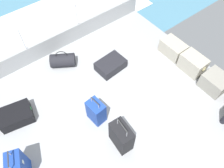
# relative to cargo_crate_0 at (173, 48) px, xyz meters

# --- Properties ---
(ground_plane) EXTENTS (4.40, 5.20, 0.06)m
(ground_plane) POSITION_rel_cargo_crate_0_xyz_m (0.30, -2.19, -0.21)
(ground_plane) COLOR #939699
(gunwale_port) EXTENTS (0.06, 5.20, 0.45)m
(gunwale_port) POSITION_rel_cargo_crate_0_xyz_m (-1.87, -2.19, 0.05)
(gunwale_port) COLOR #939699
(gunwale_port) RESTS_ON ground_plane
(railing_port) EXTENTS (0.04, 4.20, 1.02)m
(railing_port) POSITION_rel_cargo_crate_0_xyz_m (-1.87, -2.19, 0.61)
(railing_port) COLOR silver
(railing_port) RESTS_ON ground_plane
(sea_wake) EXTENTS (12.00, 12.00, 0.01)m
(sea_wake) POSITION_rel_cargo_crate_0_xyz_m (-3.30, -2.19, -0.52)
(sea_wake) COLOR teal
(sea_wake) RESTS_ON ground_plane
(cargo_crate_0) EXTENTS (0.63, 0.39, 0.35)m
(cargo_crate_0) POSITION_rel_cargo_crate_0_xyz_m (0.00, 0.00, 0.00)
(cargo_crate_0) COLOR #9E9989
(cargo_crate_0) RESTS_ON ground_plane
(cargo_crate_1) EXTENTS (0.60, 0.38, 0.42)m
(cargo_crate_1) POSITION_rel_cargo_crate_0_xyz_m (0.63, -0.03, 0.03)
(cargo_crate_1) COLOR #9E9989
(cargo_crate_1) RESTS_ON ground_plane
(cargo_crate_2) EXTENTS (0.56, 0.47, 0.37)m
(cargo_crate_2) POSITION_rel_cargo_crate_0_xyz_m (1.27, -0.04, 0.01)
(cargo_crate_2) COLOR gray
(cargo_crate_2) RESTS_ON ground_plane
(suitcase_0) EXTENTS (0.50, 0.68, 0.23)m
(suitcase_0) POSITION_rel_cargo_crate_0_xyz_m (-0.55, -1.49, -0.06)
(suitcase_0) COLOR black
(suitcase_0) RESTS_ON ground_plane
(suitcase_1) EXTENTS (0.36, 0.27, 0.67)m
(suitcase_1) POSITION_rel_cargo_crate_0_xyz_m (0.32, -2.51, 0.09)
(suitcase_1) COLOR navy
(suitcase_1) RESTS_ON ground_plane
(suitcase_2) EXTENTS (0.47, 0.29, 0.77)m
(suitcase_2) POSITION_rel_cargo_crate_0_xyz_m (1.02, -2.45, 0.12)
(suitcase_2) COLOR black
(suitcase_2) RESTS_ON ground_plane
(suitcase_3) EXTENTS (0.42, 0.35, 0.80)m
(suitcase_3) POSITION_rel_cargo_crate_0_xyz_m (0.41, -4.13, 0.15)
(suitcase_3) COLOR navy
(suitcase_3) RESTS_ON ground_plane
(suitcase_4) EXTENTS (0.58, 0.71, 0.25)m
(suitcase_4) POSITION_rel_cargo_crate_0_xyz_m (-0.65, -3.79, -0.05)
(suitcase_4) COLOR black
(suitcase_4) RESTS_ON ground_plane
(duffel_bag) EXTENTS (0.57, 0.64, 0.46)m
(duffel_bag) POSITION_rel_cargo_crate_0_xyz_m (-1.32, -2.32, -0.01)
(duffel_bag) COLOR black
(duffel_bag) RESTS_ON ground_plane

